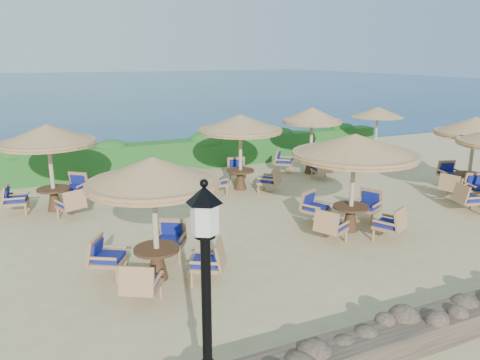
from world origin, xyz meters
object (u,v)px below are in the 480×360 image
at_px(cafe_set_5, 312,129).
at_px(cafe_set_3, 49,149).
at_px(extra_parasol, 378,112).
at_px(cafe_set_6, 474,140).
at_px(lamp_post, 207,338).
at_px(cafe_set_1, 354,161).
at_px(cafe_set_4, 240,135).
at_px(cafe_set_0, 154,198).

bearing_deg(cafe_set_5, cafe_set_3, -175.80).
distance_m(extra_parasol, cafe_set_6, 5.63).
bearing_deg(lamp_post, cafe_set_6, 28.34).
bearing_deg(cafe_set_1, lamp_post, -139.15).
distance_m(lamp_post, cafe_set_4, 11.39).
height_order(lamp_post, cafe_set_6, lamp_post).
bearing_deg(cafe_set_6, cafe_set_4, 151.15).
distance_m(extra_parasol, cafe_set_1, 9.39).
relative_size(lamp_post, cafe_set_5, 1.21).
bearing_deg(lamp_post, extra_parasol, 43.60).
relative_size(lamp_post, cafe_set_1, 1.00).
distance_m(cafe_set_3, cafe_set_5, 9.68).
distance_m(cafe_set_1, cafe_set_5, 6.39).
xyz_separation_m(cafe_set_1, cafe_set_4, (-0.99, 4.93, 0.00)).
bearing_deg(cafe_set_0, cafe_set_6, 8.90).
bearing_deg(lamp_post, cafe_set_0, 82.50).
bearing_deg(extra_parasol, cafe_set_1, -134.04).
height_order(cafe_set_3, cafe_set_6, same).
relative_size(cafe_set_0, cafe_set_4, 0.95).
bearing_deg(lamp_post, cafe_set_4, 63.48).
distance_m(cafe_set_4, cafe_set_5, 3.64).
height_order(cafe_set_4, cafe_set_6, same).
distance_m(cafe_set_0, cafe_set_6, 11.44).
xyz_separation_m(lamp_post, cafe_set_0, (0.61, 4.65, 0.25)).
bearing_deg(lamp_post, cafe_set_3, 95.82).
distance_m(lamp_post, cafe_set_6, 13.54).
bearing_deg(cafe_set_6, cafe_set_0, -171.10).
xyz_separation_m(cafe_set_1, cafe_set_6, (5.84, 1.17, -0.08)).
xyz_separation_m(lamp_post, extra_parasol, (12.60, 12.00, 0.62)).
bearing_deg(cafe_set_0, lamp_post, -97.50).
distance_m(lamp_post, cafe_set_3, 10.47).
bearing_deg(cafe_set_4, extra_parasol, 13.57).
height_order(lamp_post, extra_parasol, lamp_post).
xyz_separation_m(extra_parasol, cafe_set_6, (-0.69, -5.58, -0.31)).
bearing_deg(cafe_set_4, lamp_post, -116.52).
relative_size(extra_parasol, cafe_set_0, 0.87).
bearing_deg(extra_parasol, cafe_set_4, -166.43).
xyz_separation_m(lamp_post, cafe_set_4, (5.08, 10.19, 0.38)).
xyz_separation_m(cafe_set_0, cafe_set_1, (5.46, 0.60, 0.13)).
bearing_deg(cafe_set_5, cafe_set_6, -54.76).
relative_size(cafe_set_0, cafe_set_5, 1.01).
bearing_deg(cafe_set_3, cafe_set_0, -73.78).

